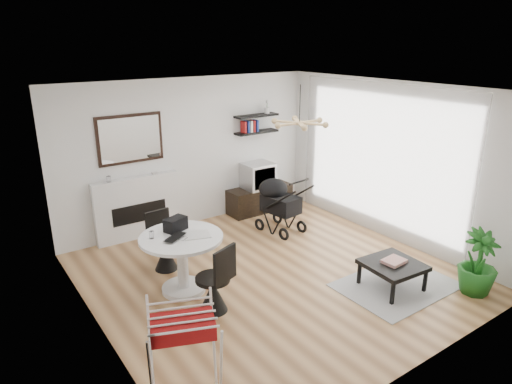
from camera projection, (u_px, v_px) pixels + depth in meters
floor at (272, 274)px, 6.79m from camera, size 5.00×5.00×0.00m
ceiling at (274, 90)px, 5.92m from camera, size 5.00×5.00×0.00m
wall_back at (190, 153)px, 8.30m from camera, size 5.00×0.00×5.00m
wall_left at (91, 229)px, 5.00m from camera, size 0.00×5.00×5.00m
wall_right at (391, 162)px, 7.72m from camera, size 0.00×5.00×5.00m
sheer_curtain at (378, 160)px, 7.82m from camera, size 0.04×3.60×2.60m
fireplace at (137, 200)px, 7.85m from camera, size 1.50×0.17×2.16m
shelf_lower at (256, 132)px, 8.87m from camera, size 0.90×0.25×0.04m
shelf_upper at (257, 116)px, 8.77m from camera, size 0.90×0.25×0.04m
pendant_lamp at (299, 123)px, 6.71m from camera, size 0.90×0.90×0.10m
tv_console at (260, 199)px, 9.21m from camera, size 1.34×0.47×0.50m
crt_tv at (258, 175)px, 9.02m from camera, size 0.58×0.51×0.51m
dining_table at (182, 255)px, 6.18m from camera, size 1.13×1.13×0.82m
laptop at (179, 238)px, 5.99m from camera, size 0.43×0.39×0.03m
black_bag at (176, 224)px, 6.25m from camera, size 0.35×0.28×0.18m
newspaper at (197, 235)px, 6.12m from camera, size 0.43×0.39×0.01m
drinking_glass at (152, 235)px, 6.01m from camera, size 0.06×0.06×0.10m
chair_far at (165, 251)px, 6.88m from camera, size 0.43×0.44×0.90m
chair_near at (214, 290)px, 5.79m from camera, size 0.49×0.50×0.94m
drying_rack at (184, 356)px, 4.26m from camera, size 0.84×0.82×0.99m
stroller at (278, 206)px, 8.22m from camera, size 0.65×0.91×1.06m
rug at (396, 285)px, 6.48m from camera, size 1.62×1.17×0.01m
coffee_table at (393, 266)px, 6.32m from camera, size 0.78×0.78×0.38m
magazines at (394, 261)px, 6.31m from camera, size 0.32×0.26×0.04m
potted_plant at (478, 262)px, 6.17m from camera, size 0.62×0.62×0.91m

